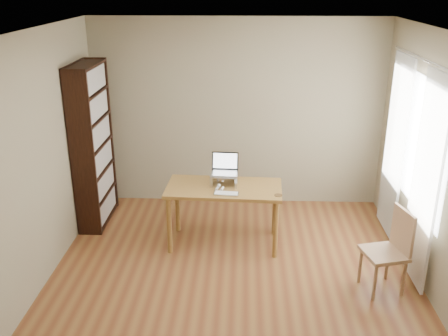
% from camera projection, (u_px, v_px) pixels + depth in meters
% --- Properties ---
extents(room, '(4.04, 4.54, 2.64)m').
position_uv_depth(room, '(236.00, 173.00, 4.78)').
color(room, brown).
rests_on(room, ground).
extents(bookshelf, '(0.30, 0.90, 2.10)m').
position_uv_depth(bookshelf, '(93.00, 145.00, 6.38)').
color(bookshelf, black).
rests_on(bookshelf, ground).
extents(curtains, '(0.03, 1.90, 2.25)m').
position_uv_depth(curtains, '(409.00, 161.00, 5.49)').
color(curtains, silver).
rests_on(curtains, ground).
extents(desk, '(1.38, 0.74, 0.75)m').
position_uv_depth(desk, '(224.00, 195.00, 5.92)').
color(desk, brown).
rests_on(desk, ground).
extents(laptop_stand, '(0.32, 0.25, 0.13)m').
position_uv_depth(laptop_stand, '(224.00, 178.00, 5.93)').
color(laptop_stand, silver).
rests_on(laptop_stand, desk).
extents(laptop, '(0.33, 0.28, 0.23)m').
position_uv_depth(laptop, '(224.00, 168.00, 5.94)').
color(laptop, silver).
rests_on(laptop, laptop_stand).
extents(keyboard, '(0.29, 0.15, 0.02)m').
position_uv_depth(keyboard, '(226.00, 194.00, 5.67)').
color(keyboard, silver).
rests_on(keyboard, desk).
extents(coaster, '(0.09, 0.09, 0.01)m').
position_uv_depth(coaster, '(278.00, 195.00, 5.65)').
color(coaster, '#4E351B').
rests_on(coaster, desk).
extents(cat, '(0.23, 0.47, 0.13)m').
position_uv_depth(cat, '(224.00, 179.00, 5.97)').
color(cat, '#453C36').
rests_on(cat, desk).
extents(chair, '(0.48, 0.48, 0.90)m').
position_uv_depth(chair, '(391.00, 249.00, 5.06)').
color(chair, tan).
rests_on(chair, ground).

